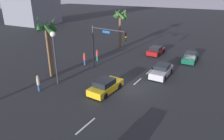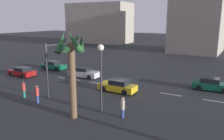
% 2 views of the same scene
% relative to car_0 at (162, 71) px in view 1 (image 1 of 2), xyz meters
% --- Properties ---
extents(ground_plane, '(220.00, 220.00, 0.00)m').
position_rel_car_0_xyz_m(ground_plane, '(-5.28, 1.75, -0.64)').
color(ground_plane, '#232628').
extents(lane_stripe_2, '(2.39, 0.14, 0.01)m').
position_rel_car_0_xyz_m(lane_stripe_2, '(-12.63, 1.75, -0.63)').
color(lane_stripe_2, silver).
rests_on(lane_stripe_2, ground_plane).
extents(lane_stripe_3, '(2.00, 0.14, 0.01)m').
position_rel_car_0_xyz_m(lane_stripe_3, '(-3.11, 1.75, -0.63)').
color(lane_stripe_3, silver).
rests_on(lane_stripe_3, ground_plane).
extents(lane_stripe_4, '(2.57, 0.14, 0.01)m').
position_rel_car_0_xyz_m(lane_stripe_4, '(0.73, 1.75, -0.63)').
color(lane_stripe_4, silver).
rests_on(lane_stripe_4, ground_plane).
extents(lane_stripe_5, '(1.90, 0.14, 0.01)m').
position_rel_car_0_xyz_m(lane_stripe_5, '(2.24, 1.75, -0.63)').
color(lane_stripe_5, silver).
rests_on(lane_stripe_5, ground_plane).
extents(car_0, '(4.41, 1.94, 1.36)m').
position_rel_car_0_xyz_m(car_0, '(0.00, 0.00, 0.00)').
color(car_0, '#B7B7BC').
rests_on(car_0, ground_plane).
extents(car_2, '(3.96, 1.97, 1.29)m').
position_rel_car_0_xyz_m(car_2, '(8.16, 3.67, -0.03)').
color(car_2, maroon).
rests_on(car_2, ground_plane).
extents(car_3, '(4.13, 1.92, 1.35)m').
position_rel_car_0_xyz_m(car_3, '(7.36, -1.87, -0.02)').
color(car_3, '#0F5138').
rests_on(car_3, ground_plane).
extents(car_4, '(4.28, 1.97, 1.41)m').
position_rel_car_0_xyz_m(car_4, '(-7.12, 3.52, 0.01)').
color(car_4, gold).
rests_on(car_4, ground_plane).
extents(traffic_signal, '(0.76, 5.25, 5.61)m').
position_rel_car_0_xyz_m(traffic_signal, '(-2.06, 7.00, 3.21)').
color(traffic_signal, '#38383D').
rests_on(traffic_signal, ground_plane).
extents(streetlamp, '(0.56, 0.56, 5.87)m').
position_rel_car_0_xyz_m(streetlamp, '(-8.31, 9.12, 3.50)').
color(streetlamp, '#2D2D33').
rests_on(streetlamp, ground_plane).
extents(pedestrian_0, '(0.44, 0.44, 1.77)m').
position_rel_car_0_xyz_m(pedestrian_0, '(-1.93, 10.40, 0.30)').
color(pedestrian_0, '#2D478C').
rests_on(pedestrian_0, ground_plane).
extents(pedestrian_1, '(0.38, 0.38, 1.74)m').
position_rel_car_0_xyz_m(pedestrian_1, '(-10.58, 9.50, 0.29)').
color(pedestrian_1, '#2D478C').
rests_on(pedestrian_1, ground_plane).
extents(pedestrian_2, '(0.33, 0.33, 1.75)m').
position_rel_car_0_xyz_m(pedestrian_2, '(0.44, 9.95, 0.29)').
color(pedestrian_2, '#1E7266').
rests_on(pedestrian_2, ground_plane).
extents(palm_tree_0, '(2.55, 2.47, 7.24)m').
position_rel_car_0_xyz_m(palm_tree_0, '(-7.02, 11.36, 4.19)').
color(palm_tree_0, brown).
rests_on(palm_tree_0, ground_plane).
extents(palm_tree_1, '(2.69, 2.73, 7.09)m').
position_rel_car_0_xyz_m(palm_tree_1, '(8.29, 10.45, 4.64)').
color(palm_tree_1, brown).
rests_on(palm_tree_1, ground_plane).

